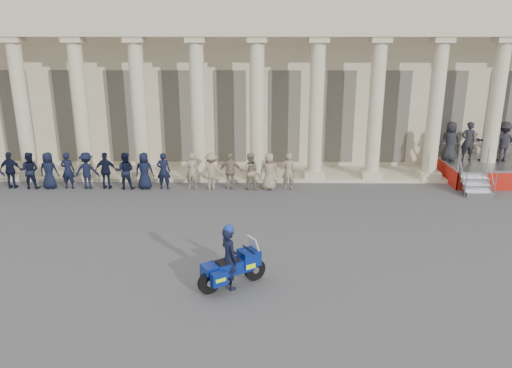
# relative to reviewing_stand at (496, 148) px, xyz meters

# --- Properties ---
(ground) EXTENTS (90.00, 90.00, 0.00)m
(ground) POSITION_rel_reviewing_stand_xyz_m (-12.02, -8.09, -1.49)
(ground) COLOR #3F3F42
(ground) RESTS_ON ground
(building) EXTENTS (40.00, 12.50, 9.00)m
(building) POSITION_rel_reviewing_stand_xyz_m (-12.02, 6.65, 3.04)
(building) COLOR #B8AB8A
(building) RESTS_ON ground
(officer_rank) EXTENTS (15.89, 0.60, 1.59)m
(officer_rank) POSITION_rel_reviewing_stand_xyz_m (-17.26, -1.53, -0.69)
(officer_rank) COLOR black
(officer_rank) RESTS_ON ground
(reviewing_stand) EXTENTS (4.87, 4.14, 2.66)m
(reviewing_stand) POSITION_rel_reviewing_stand_xyz_m (0.00, 0.00, 0.00)
(reviewing_stand) COLOR gray
(reviewing_stand) RESTS_ON ground
(motorcycle) EXTENTS (1.76, 1.36, 1.29)m
(motorcycle) POSITION_rel_reviewing_stand_xyz_m (-11.22, -10.05, -0.93)
(motorcycle) COLOR black
(motorcycle) RESTS_ON ground
(rider) EXTENTS (0.68, 0.74, 1.79)m
(rider) POSITION_rel_reviewing_stand_xyz_m (-11.31, -10.11, -0.60)
(rider) COLOR black
(rider) RESTS_ON ground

